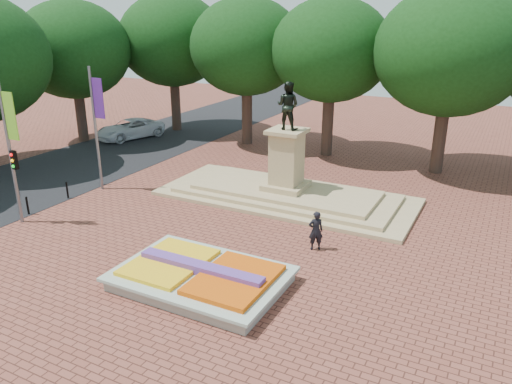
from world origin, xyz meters
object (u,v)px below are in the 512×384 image
Objects in this scene: monument at (286,183)px; flower_bed at (202,277)px; van at (130,129)px; pedestrian at (316,230)px.

flower_bed is at bearing -84.13° from monument.
monument is 18.33m from van.
flower_bed is 0.45× the size of monument.
van is at bearing -65.96° from pedestrian.
van is (-17.00, 6.85, -0.11)m from monument.
monument is 2.53× the size of van.
pedestrian reaches higher than van.
pedestrian reaches higher than flower_bed.
van is at bearing 136.94° from flower_bed.
pedestrian is at bearing -54.11° from monument.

